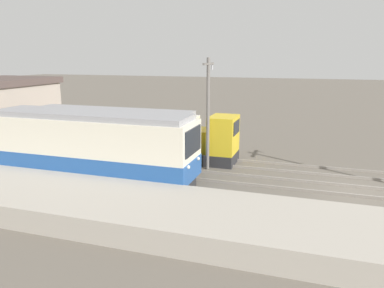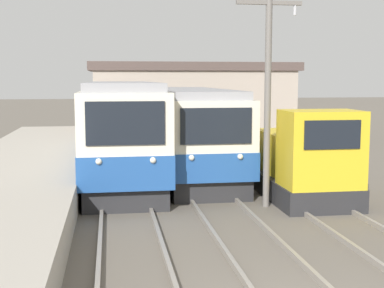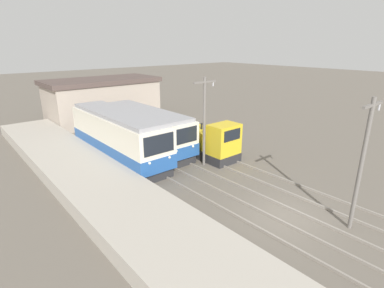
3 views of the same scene
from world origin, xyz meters
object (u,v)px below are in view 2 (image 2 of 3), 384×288
(commuter_train_left, at_px, (121,135))
(commuter_train_center, at_px, (191,135))
(shunting_locomotive, at_px, (303,163))
(catenary_mast_mid, at_px, (268,91))

(commuter_train_left, relative_size, commuter_train_center, 1.07)
(commuter_train_center, relative_size, shunting_locomotive, 2.07)
(shunting_locomotive, bearing_deg, catenary_mast_mid, -150.46)
(commuter_train_center, height_order, shunting_locomotive, commuter_train_center)
(catenary_mast_mid, bearing_deg, commuter_train_center, 105.02)
(commuter_train_center, height_order, catenary_mast_mid, catenary_mast_mid)
(commuter_train_center, bearing_deg, shunting_locomotive, -57.86)
(shunting_locomotive, bearing_deg, commuter_train_left, 143.80)
(commuter_train_left, relative_size, shunting_locomotive, 2.22)
(commuter_train_center, distance_m, catenary_mast_mid, 6.13)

